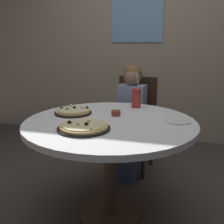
{
  "coord_description": "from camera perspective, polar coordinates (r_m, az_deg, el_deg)",
  "views": [
    {
      "loc": [
        0.49,
        -1.71,
        1.27
      ],
      "look_at": [
        0.0,
        0.05,
        0.8
      ],
      "focal_mm": 42.38,
      "sensor_mm": 36.0,
      "label": 1
    }
  ],
  "objects": [
    {
      "name": "wall_with_window",
      "position": [
        3.63,
        8.13,
        17.09
      ],
      "size": [
        5.2,
        0.14,
        2.9
      ],
      "color": "tan",
      "rests_on": "ground_plane"
    },
    {
      "name": "soda_cup",
      "position": [
        2.24,
        5.26,
        3.02
      ],
      "size": [
        0.08,
        0.08,
        0.31
      ],
      "color": "#B73333",
      "rests_on": "dining_table"
    },
    {
      "name": "pizza_cheese",
      "position": [
        2.07,
        -8.39,
        0.14
      ],
      "size": [
        0.29,
        0.29,
        0.05
      ],
      "color": "black",
      "rests_on": "dining_table"
    },
    {
      "name": "sauce_bowl",
      "position": [
        1.98,
        0.84,
        -0.23
      ],
      "size": [
        0.07,
        0.07,
        0.04
      ],
      "primitive_type": "cylinder",
      "color": "brown",
      "rests_on": "dining_table"
    },
    {
      "name": "diner_child",
      "position": [
        2.6,
        3.76,
        -3.27
      ],
      "size": [
        0.29,
        0.42,
        1.08
      ],
      "color": "#3F4766",
      "rests_on": "ground_plane"
    },
    {
      "name": "dining_table",
      "position": [
        1.89,
        -0.41,
        -4.72
      ],
      "size": [
        1.21,
        1.21,
        0.75
      ],
      "color": "white",
      "rests_on": "ground_plane"
    },
    {
      "name": "pizza_veggie",
      "position": [
        1.67,
        -6.12,
        -3.19
      ],
      "size": [
        0.34,
        0.34,
        0.05
      ],
      "color": "black",
      "rests_on": "dining_table"
    },
    {
      "name": "ground_plane",
      "position": [
        2.19,
        -0.38,
        -21.08
      ],
      "size": [
        8.0,
        8.0,
        0.0
      ],
      "primitive_type": "plane",
      "color": "#4C4238"
    },
    {
      "name": "chair_wooden",
      "position": [
        2.75,
        4.91,
        -1.28
      ],
      "size": [
        0.44,
        0.44,
        0.95
      ],
      "color": "#382619",
      "rests_on": "ground_plane"
    },
    {
      "name": "plate_small",
      "position": [
        1.88,
        13.92,
        -1.89
      ],
      "size": [
        0.18,
        0.18,
        0.01
      ],
      "primitive_type": "cylinder",
      "color": "white",
      "rests_on": "dining_table"
    }
  ]
}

